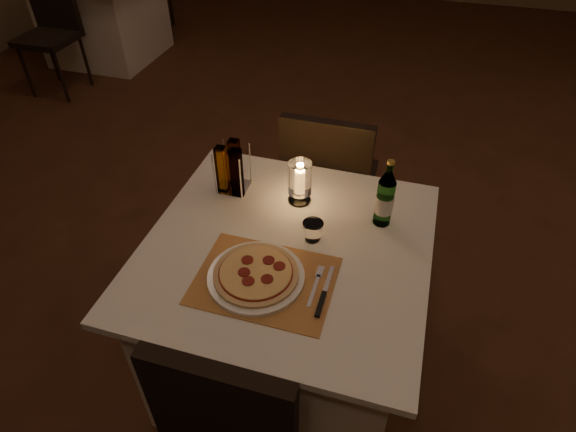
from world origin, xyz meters
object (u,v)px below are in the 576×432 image
(chair_far, at_px, (328,175))
(pizza, at_px, (256,273))
(plate, at_px, (256,277))
(main_table, at_px, (287,310))
(water_bottle, at_px, (385,199))
(neighbor_table_left, at_px, (105,17))
(tumbler, at_px, (313,231))
(hurricane_candle, at_px, (300,179))

(chair_far, distance_m, pizza, 0.92)
(plate, xyz_separation_m, pizza, (0.00, 0.00, 0.02))
(main_table, bearing_deg, water_bottle, 35.72)
(pizza, distance_m, neighbor_table_left, 4.00)
(main_table, xyz_separation_m, pizza, (-0.05, -0.18, 0.39))
(main_table, height_order, pizza, pizza)
(chair_far, xyz_separation_m, tumbler, (0.08, -0.66, 0.23))
(main_table, relative_size, plate, 3.12)
(water_bottle, bearing_deg, pizza, -131.60)
(chair_far, relative_size, neighbor_table_left, 0.90)
(main_table, height_order, tumbler, tumbler)
(chair_far, xyz_separation_m, plate, (-0.05, -0.89, 0.20))
(plate, height_order, tumbler, tumbler)
(pizza, bearing_deg, neighbor_table_left, 130.77)
(chair_far, xyz_separation_m, hurricane_candle, (-0.02, -0.46, 0.29))
(plate, xyz_separation_m, water_bottle, (0.35, 0.40, 0.10))
(pizza, height_order, water_bottle, water_bottle)
(tumbler, relative_size, water_bottle, 0.27)
(water_bottle, bearing_deg, plate, -131.60)
(tumbler, bearing_deg, neighbor_table_left, 134.51)
(pizza, bearing_deg, hurricane_candle, 86.48)
(chair_far, distance_m, neighbor_table_left, 3.40)
(pizza, bearing_deg, chair_far, 86.81)
(main_table, distance_m, water_bottle, 0.61)
(chair_far, xyz_separation_m, water_bottle, (0.30, -0.50, 0.30))
(pizza, bearing_deg, tumbler, 61.36)
(plate, distance_m, neighbor_table_left, 4.00)
(plate, relative_size, water_bottle, 1.17)
(tumbler, xyz_separation_m, hurricane_candle, (-0.10, 0.20, 0.07))
(plate, distance_m, water_bottle, 0.54)
(water_bottle, height_order, neighbor_table_left, water_bottle)
(chair_far, bearing_deg, pizza, -93.19)
(chair_far, distance_m, hurricane_candle, 0.55)
(plate, bearing_deg, pizza, 42.58)
(pizza, distance_m, water_bottle, 0.54)
(pizza, xyz_separation_m, neighbor_table_left, (-2.60, 3.02, -0.39))
(hurricane_candle, xyz_separation_m, neighbor_table_left, (-2.63, 2.58, -0.47))
(main_table, distance_m, chair_far, 0.74)
(tumbler, distance_m, water_bottle, 0.28)
(main_table, relative_size, water_bottle, 3.65)
(plate, xyz_separation_m, hurricane_candle, (0.03, 0.44, 0.09))
(pizza, relative_size, neighbor_table_left, 0.28)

